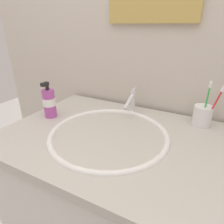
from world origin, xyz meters
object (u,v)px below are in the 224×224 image
at_px(toothbrush_cup, 202,116).
at_px(toothbrush_green, 207,102).
at_px(soap_dispenser, 49,102).
at_px(faucet, 131,101).
at_px(toothbrush_red, 215,104).

height_order(toothbrush_cup, toothbrush_green, toothbrush_green).
bearing_deg(toothbrush_cup, soap_dispenser, -159.99).
xyz_separation_m(faucet, toothbrush_green, (0.33, 0.01, 0.05)).
bearing_deg(toothbrush_cup, toothbrush_green, -71.37).
xyz_separation_m(toothbrush_green, soap_dispenser, (-0.67, -0.23, -0.05)).
bearing_deg(faucet, toothbrush_green, 1.51).
bearing_deg(faucet, toothbrush_cup, 4.34).
xyz_separation_m(toothbrush_cup, toothbrush_red, (0.04, -0.02, 0.07)).
xyz_separation_m(toothbrush_cup, toothbrush_green, (0.01, -0.02, 0.07)).
height_order(toothbrush_green, toothbrush_red, toothbrush_green).
xyz_separation_m(toothbrush_green, toothbrush_red, (0.03, -0.00, -0.01)).
relative_size(faucet, toothbrush_cup, 1.55).
bearing_deg(toothbrush_cup, faucet, -175.66).
bearing_deg(toothbrush_red, soap_dispenser, -162.45).
relative_size(toothbrush_green, toothbrush_red, 1.04).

